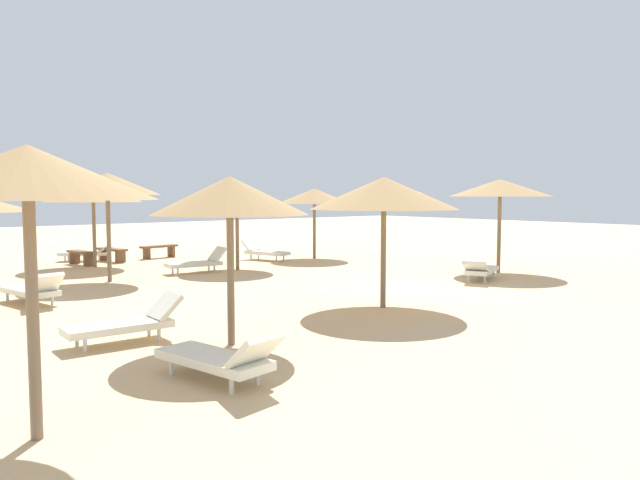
% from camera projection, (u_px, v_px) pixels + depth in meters
% --- Properties ---
extents(ground_plane, '(80.00, 80.00, 0.00)m').
position_uv_depth(ground_plane, '(400.00, 298.00, 14.17)').
color(ground_plane, '#D1B284').
extents(parasol_0, '(2.53, 2.53, 2.73)m').
position_uv_depth(parasol_0, '(230.00, 196.00, 9.57)').
color(parasol_0, '#75604C').
rests_on(parasol_0, ground).
extents(parasol_2, '(3.18, 3.18, 2.74)m').
position_uv_depth(parasol_2, '(93.00, 194.00, 20.04)').
color(parasol_2, '#75604C').
rests_on(parasol_2, ground).
extents(parasol_3, '(2.87, 2.87, 2.67)m').
position_uv_depth(parasol_3, '(237.00, 198.00, 19.32)').
color(parasol_3, '#75604C').
rests_on(parasol_3, ground).
extents(parasol_4, '(3.13, 3.13, 2.92)m').
position_uv_depth(parasol_4, '(500.00, 188.00, 18.58)').
color(parasol_4, '#75604C').
rests_on(parasol_4, ground).
extents(parasol_5, '(2.81, 2.81, 2.67)m').
position_uv_depth(parasol_5, '(314.00, 196.00, 22.78)').
color(parasol_5, '#75604C').
rests_on(parasol_5, ground).
extents(parasol_7, '(2.45, 2.45, 2.92)m').
position_uv_depth(parasol_7, '(28.00, 174.00, 5.78)').
color(parasol_7, '#75604C').
rests_on(parasol_7, ground).
extents(parasol_8, '(3.18, 3.18, 2.82)m').
position_uv_depth(parasol_8, '(384.00, 193.00, 12.78)').
color(parasol_8, '#75604C').
rests_on(parasol_8, ground).
extents(parasol_9, '(2.90, 2.90, 3.05)m').
position_uv_depth(parasol_9, '(107.00, 184.00, 16.60)').
color(parasol_9, '#75604C').
rests_on(parasol_9, ground).
extents(lounger_0, '(1.90, 0.70, 0.75)m').
position_uv_depth(lounger_0, '(127.00, 323.00, 9.86)').
color(lounger_0, silver).
rests_on(lounger_0, ground).
extents(lounger_2, '(1.96, 1.54, 0.64)m').
position_uv_depth(lounger_2, '(88.00, 253.00, 22.01)').
color(lounger_2, silver).
rests_on(lounger_2, ground).
extents(lounger_3, '(1.91, 0.82, 0.78)m').
position_uv_depth(lounger_3, '(198.00, 262.00, 18.71)').
color(lounger_3, silver).
rests_on(lounger_3, ground).
extents(lounger_4, '(2.01, 1.34, 0.64)m').
position_uv_depth(lounger_4, '(481.00, 270.00, 17.00)').
color(lounger_4, silver).
rests_on(lounger_4, ground).
extents(lounger_5, '(1.16, 1.98, 0.75)m').
position_uv_depth(lounger_5, '(264.00, 252.00, 22.33)').
color(lounger_5, silver).
rests_on(lounger_5, ground).
extents(lounger_6, '(1.00, 1.96, 0.77)m').
position_uv_depth(lounger_6, '(32.00, 290.00, 13.32)').
color(lounger_6, silver).
rests_on(lounger_6, ground).
extents(lounger_7, '(0.99, 1.97, 0.74)m').
position_uv_depth(lounger_7, '(220.00, 358.00, 7.77)').
color(lounger_7, silver).
rests_on(lounger_7, ground).
extents(bench_0, '(1.54, 0.62, 0.49)m').
position_uv_depth(bench_0, '(159.00, 249.00, 23.09)').
color(bench_0, brown).
rests_on(bench_0, ground).
extents(bench_1, '(0.59, 1.54, 0.49)m').
position_uv_depth(bench_1, '(82.00, 255.00, 20.77)').
color(bench_1, brown).
rests_on(bench_1, ground).
extents(bench_2, '(0.69, 1.55, 0.49)m').
position_uv_depth(bench_2, '(112.00, 252.00, 21.83)').
color(bench_2, brown).
rests_on(bench_2, ground).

